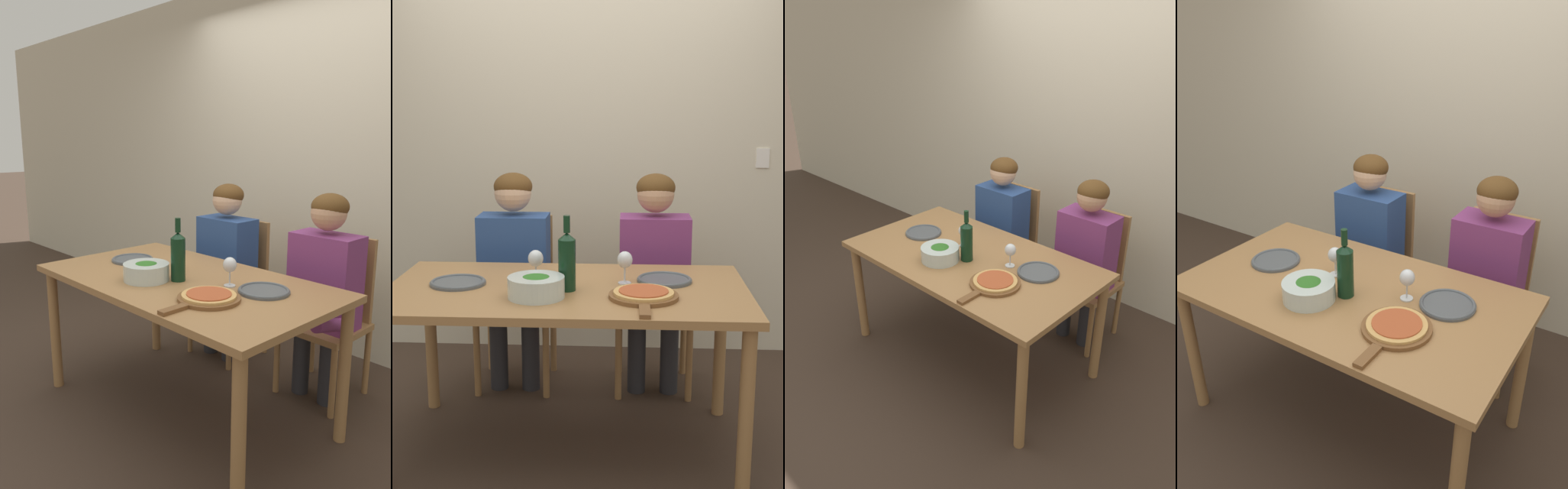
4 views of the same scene
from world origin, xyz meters
The scene contains 14 objects.
ground_plane centered at (0.00, 0.00, 0.00)m, with size 40.00×40.00×0.00m, color #3D2D23.
back_wall centered at (0.00, 1.36, 1.35)m, with size 10.00×0.06×2.70m.
dining_table centered at (0.00, 0.00, 0.70)m, with size 1.62×0.90×0.78m.
chair_left centered at (-0.35, 0.81, 0.50)m, with size 0.42×0.42×0.95m.
chair_right centered at (0.42, 0.81, 0.50)m, with size 0.42×0.42×0.95m.
person_woman centered at (-0.35, 0.69, 0.73)m, with size 0.47×0.51×1.22m.
person_man centered at (0.42, 0.69, 0.73)m, with size 0.47×0.51×1.22m.
wine_bottle centered at (0.01, -0.05, 0.92)m, with size 0.08×0.08×0.33m.
broccoli_bowl centered at (-0.11, -0.17, 0.83)m, with size 0.24×0.24×0.10m.
dinner_plate_left centered at (-0.50, 0.02, 0.79)m, with size 0.25×0.25×0.02m.
dinner_plate_right centered at (0.44, 0.12, 0.79)m, with size 0.25×0.25×0.02m.
pizza_on_board centered at (0.34, -0.16, 0.80)m, with size 0.30×0.44×0.04m.
wine_glass_left centered at (-0.15, 0.08, 0.88)m, with size 0.07×0.07×0.15m.
wine_glass_right centered at (0.26, 0.08, 0.88)m, with size 0.07×0.07×0.15m.
Camera 3 is at (1.91, -1.93, 2.20)m, focal length 35.00 mm.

